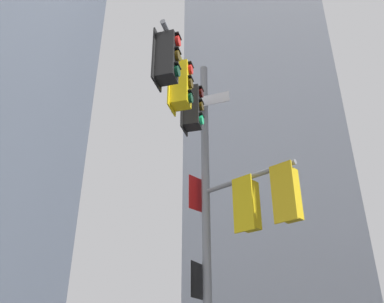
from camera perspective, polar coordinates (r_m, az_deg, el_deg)
The scene contains 2 objects.
building_mid_block at distance 41.32m, azimuth 9.46°, elevation 10.81°, with size 12.21×12.21×54.22m, color #9399A3.
signal_pole_assembly at distance 8.22m, azimuth 2.77°, elevation -2.09°, with size 2.82×3.54×8.88m.
Camera 1 is at (1.71, -8.33, 2.09)m, focal length 37.57 mm.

